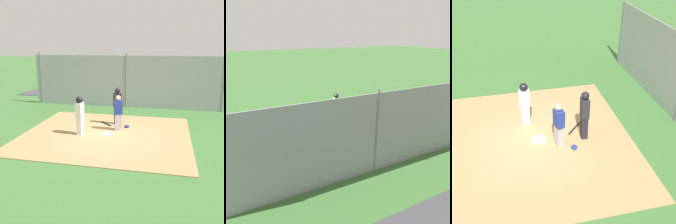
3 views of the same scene
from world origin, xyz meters
The scene contains 12 objects.
ground_plane centered at (0.00, 0.00, 0.00)m, with size 140.00×140.00×0.00m, color #3D6B33.
dirt_infield centered at (0.00, 0.00, 0.01)m, with size 7.20×6.40×0.03m, color #A88456.
home_plate centered at (0.00, 0.00, 0.04)m, with size 0.44×0.44×0.02m, color white.
catcher centered at (-0.40, -0.65, 0.87)m, with size 0.44×0.35×1.61m.
umpire centered at (-0.19, -1.58, 0.99)m, with size 0.39×0.28×1.81m.
runner centered at (1.11, 0.29, 1.00)m, with size 0.29×0.40×1.69m.
baseball_bat centered at (0.35, -1.39, 0.06)m, with size 0.06×0.06×0.84m, color black.
catcher_mask centered at (-0.75, -1.09, 0.09)m, with size 0.24×0.20×0.12m, color navy.
backstop_fence centered at (0.00, -5.31, 1.60)m, with size 12.00×0.10×3.35m.
parking_lot centered at (0.00, -10.10, 0.02)m, with size 18.00×5.20×0.04m, color #424247.
parked_car_blue centered at (-2.90, -9.80, 0.61)m, with size 4.38×2.29×1.28m.
parked_car_red centered at (3.10, -9.73, 0.61)m, with size 4.42×2.38×1.28m.
Camera 1 is at (-2.54, 10.58, 3.86)m, focal length 41.76 mm.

